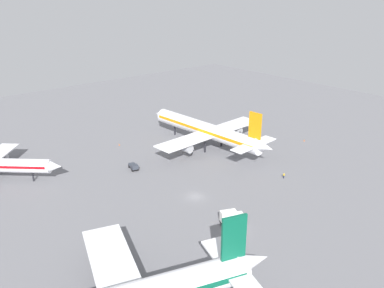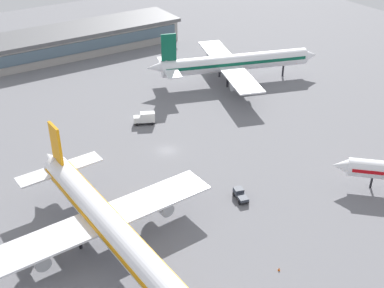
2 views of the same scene
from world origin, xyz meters
name	(u,v)px [view 1 (image 1 of 2)]	position (x,y,z in m)	size (l,w,h in m)	color
ground	(195,196)	(0.00, 0.00, 0.00)	(288.00, 288.00, 0.00)	slate
airplane_at_gate	(207,130)	(26.63, 24.46, 6.15)	(44.65, 55.64, 16.93)	white
catering_truck	(231,217)	(-2.00, -15.11, 1.70)	(5.87, 4.11, 3.30)	black
pushback_tractor	(134,166)	(-3.19, 25.18, 0.97)	(3.09, 4.73, 1.90)	black
ground_crew_worker	(284,176)	(26.91, -8.56, 0.85)	(0.52, 0.52, 1.67)	#1E2338
safety_cone_near_gate	(304,140)	(57.24, 5.28, 0.30)	(0.44, 0.44, 0.60)	#EA590C
safety_cone_mid_apron	(119,145)	(3.82, 45.59, 0.30)	(0.44, 0.44, 0.60)	#EA590C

